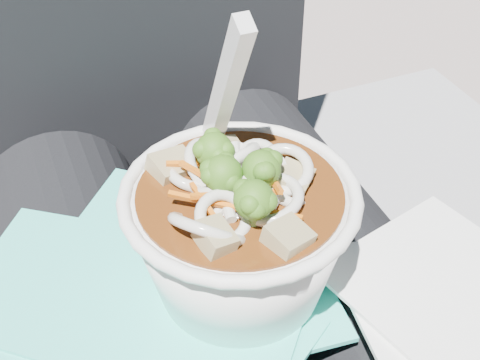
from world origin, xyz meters
name	(u,v)px	position (x,y,z in m)	size (l,w,h in m)	color
lap	(231,334)	(0.00, 0.00, 0.51)	(0.36, 0.48, 0.16)	black
person_body	(193,236)	(0.00, 0.09, 0.54)	(0.34, 0.94, 0.98)	black
plastic_bag	(168,280)	(-0.05, 0.00, 0.59)	(0.34, 0.29, 0.01)	#31CEBA
napkins	(438,289)	(0.12, -0.09, 0.60)	(0.16, 0.16, 0.01)	white
udon_bowl	(240,226)	(0.00, -0.02, 0.66)	(0.19, 0.19, 0.20)	white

